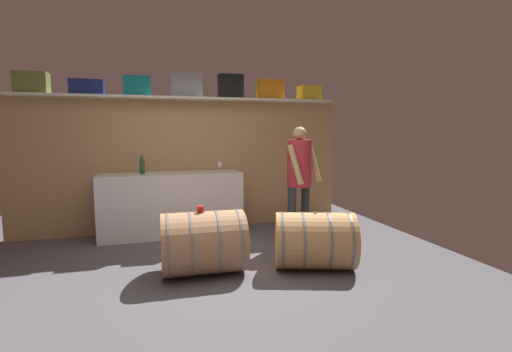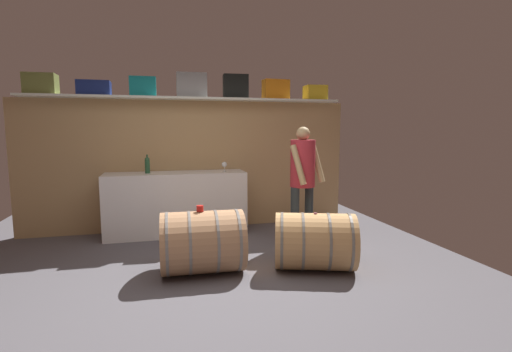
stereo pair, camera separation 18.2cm
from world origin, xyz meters
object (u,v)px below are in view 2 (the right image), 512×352
Objects in this scene: toolcase_navy at (94,88)px; toolcase_grey at (192,85)px; wine_bottle_green at (147,165)px; tasting_cup at (200,208)px; toolcase_black at (236,87)px; wine_barrel_far at (315,241)px; toolcase_teal at (143,87)px; toolcase_yellow at (315,93)px; work_cabinet at (177,203)px; wine_glass at (224,165)px; toolcase_orange at (276,90)px; wine_barrel_near at (203,242)px; toolcase_olive at (41,84)px; winemaker_pouring at (303,172)px.

toolcase_navy is 0.99× the size of toolcase_grey.
tasting_cup is (0.57, -1.59, -0.33)m from wine_bottle_green.
toolcase_black is 2.75m from wine_barrel_far.
wine_barrel_far is at bearing -46.60° from toolcase_teal.
toolcase_teal is 0.83× the size of toolcase_grey.
toolcase_yellow reaches higher than work_cabinet.
toolcase_grey reaches higher than wine_glass.
toolcase_orange is (1.97, 0.00, 0.01)m from toolcase_teal.
work_cabinet is at bearing 0.18° from wine_bottle_green.
wine_barrel_near is at bearing -69.84° from toolcase_teal.
toolcase_teal is at bearing 177.30° from toolcase_orange.
toolcase_black reaches higher than tasting_cup.
toolcase_olive is 0.39× the size of wine_barrel_far.
winemaker_pouring is (1.43, 0.78, 0.62)m from wine_barrel_near.
toolcase_navy is at bearing 0.30° from toolcase_olive.
wine_glass is at bearing -3.97° from work_cabinet.
wine_barrel_near is 0.88× the size of wine_barrel_far.
wine_barrel_near is (0.59, -1.59, -0.69)m from wine_bottle_green.
toolcase_teal is 1.34m from toolcase_black.
toolcase_orange reaches higher than toolcase_olive.
toolcase_navy is 0.27× the size of winemaker_pouring.
toolcase_teal reaches higher than wine_barrel_far.
wine_glass is 0.09× the size of winemaker_pouring.
toolcase_navy is 1.99m from toolcase_black.
wine_bottle_green is 1.72m from tasting_cup.
wine_glass is at bearing -167.64° from toolcase_orange.
wine_barrel_far is (1.82, -1.98, -1.81)m from toolcase_teal.
winemaker_pouring is at bearing -117.79° from toolcase_yellow.
toolcase_grey reaches higher than wine_bottle_green.
tasting_cup is (0.60, -1.77, -1.43)m from toolcase_teal.
wine_barrel_far is at bearing -109.95° from toolcase_yellow.
toolcase_grey is 2.93m from wine_barrel_far.
wine_barrel_far is at bearing -39.45° from toolcase_navy.
wine_glass is 2.01m from wine_barrel_far.
winemaker_pouring is at bearing -34.43° from toolcase_grey.
toolcase_olive reaches higher than work_cabinet.
work_cabinet is 0.90m from wine_glass.
toolcase_olive reaches higher than wine_glass.
toolcase_olive is at bearing 165.96° from wine_barrel_far.
toolcase_olive is at bearing -42.79° from winemaker_pouring.
toolcase_orange is 1.54m from winemaker_pouring.
toolcase_navy is 1.27m from wine_bottle_green.
wine_bottle_green is (-1.31, -0.18, -1.13)m from toolcase_black.
toolcase_teal is 2.63m from toolcase_yellow.
toolcase_orange is 0.44× the size of wine_barrel_near.
toolcase_orange reaches higher than toolcase_yellow.
work_cabinet is at bearing -172.98° from toolcase_yellow.
wine_bottle_green is at bearing -177.35° from toolcase_orange.
toolcase_yellow is (0.66, 0.00, -0.04)m from toolcase_orange.
toolcase_orange is 5.28× the size of tasting_cup.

